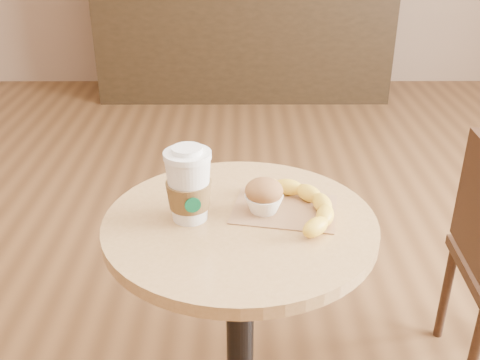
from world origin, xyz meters
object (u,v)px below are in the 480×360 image
at_px(cafe_table, 240,304).
at_px(banana, 295,205).
at_px(muffin, 264,196).
at_px(coffee_cup, 189,187).

xyz_separation_m(cafe_table, banana, (0.13, 0.02, 0.27)).
bearing_deg(cafe_table, muffin, 30.65).
bearing_deg(cafe_table, coffee_cup, 177.82).
distance_m(coffee_cup, banana, 0.25).
xyz_separation_m(cafe_table, muffin, (0.06, 0.03, 0.29)).
distance_m(cafe_table, banana, 0.30).
distance_m(cafe_table, coffee_cup, 0.34).
xyz_separation_m(muffin, banana, (0.07, -0.01, -0.02)).
xyz_separation_m(coffee_cup, banana, (0.24, 0.02, -0.06)).
bearing_deg(banana, coffee_cup, 162.80).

